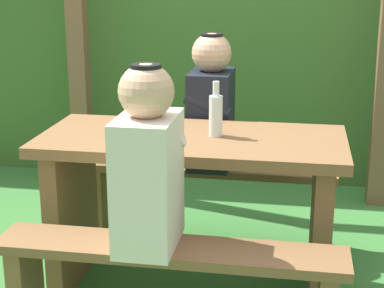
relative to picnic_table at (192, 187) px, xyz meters
The scene contains 10 objects.
ground_plane 0.52m from the picnic_table, ahead, with size 12.00×12.00×0.00m, color #397534.
hedge_backdrop 2.18m from the picnic_table, 90.00° to the left, with size 6.40×0.97×2.24m, color #396027.
pergola_post_left 1.76m from the picnic_table, 127.38° to the left, with size 0.12×0.12×2.22m, color brown.
picnic_table is the anchor object (origin of this frame).
bench_near 0.55m from the picnic_table, 90.00° to the right, with size 1.40×0.24×0.47m.
bench_far 0.55m from the picnic_table, 90.00° to the left, with size 1.40×0.24×0.47m.
person_white_shirt 0.59m from the picnic_table, 98.91° to the right, with size 0.25×0.35×0.72m.
person_black_coat 0.59m from the picnic_table, 88.45° to the left, with size 0.25×0.35×0.72m.
drinking_glass 0.36m from the picnic_table, behind, with size 0.07×0.07×0.10m, color silver.
bottle_left 0.37m from the picnic_table, 11.27° to the left, with size 0.06×0.06×0.25m.
Camera 1 is at (0.47, -2.73, 1.54)m, focal length 58.76 mm.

